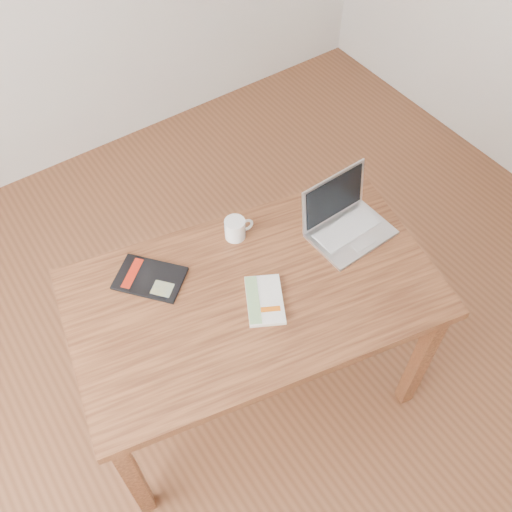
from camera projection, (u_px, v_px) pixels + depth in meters
room at (275, 190)px, 1.47m from camera, size 4.04×4.04×2.70m
desk at (254, 305)px, 2.08m from camera, size 1.42×0.99×0.75m
white_guidebook at (265, 300)px, 1.97m from camera, size 0.21×0.24×0.02m
black_guidebook at (150, 278)px, 2.03m from camera, size 0.27×0.28×0.01m
laptop at (345, 220)px, 2.15m from camera, size 0.31×0.25×0.21m
coffee_mug at (236, 228)px, 2.13m from camera, size 0.11×0.08×0.08m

